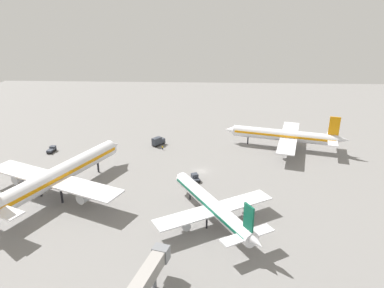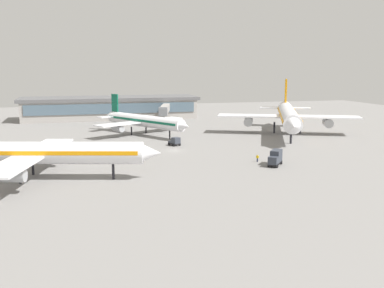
{
  "view_description": "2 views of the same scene",
  "coord_description": "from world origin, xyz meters",
  "px_view_note": "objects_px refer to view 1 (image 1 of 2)",
  "views": [
    {
      "loc": [
        1.75,
        -108.24,
        51.62
      ],
      "look_at": [
        -3.62,
        11.06,
        5.27
      ],
      "focal_mm": 33.93,
      "sensor_mm": 36.0,
      "label": 1
    },
    {
      "loc": [
        24.77,
        110.01,
        21.08
      ],
      "look_at": [
        -2.66,
        7.64,
        2.88
      ],
      "focal_mm": 42.06,
      "sensor_mm": 36.0,
      "label": 2
    }
  ],
  "objects_px": {
    "catering_truck": "(158,141)",
    "ground_crew_worker": "(163,148)",
    "airplane_taxiing": "(213,206)",
    "baggage_tug": "(195,178)",
    "airplane_at_gate": "(285,135)",
    "airplane_distant": "(57,175)",
    "pushback_tractor": "(52,149)"
  },
  "relations": [
    {
      "from": "airplane_taxiing",
      "to": "airplane_distant",
      "type": "distance_m",
      "value": 45.51
    },
    {
      "from": "airplane_distant",
      "to": "ground_crew_worker",
      "type": "xyz_separation_m",
      "value": [
        25.55,
        35.73,
        -5.29
      ]
    },
    {
      "from": "airplane_at_gate",
      "to": "catering_truck",
      "type": "relative_size",
      "value": 8.11
    },
    {
      "from": "airplane_at_gate",
      "to": "baggage_tug",
      "type": "distance_m",
      "value": 44.25
    },
    {
      "from": "airplane_at_gate",
      "to": "airplane_taxiing",
      "type": "height_order",
      "value": "airplane_at_gate"
    },
    {
      "from": "pushback_tractor",
      "to": "airplane_taxiing",
      "type": "bearing_deg",
      "value": -122.71
    },
    {
      "from": "airplane_at_gate",
      "to": "airplane_taxiing",
      "type": "bearing_deg",
      "value": 76.74
    },
    {
      "from": "airplane_taxiing",
      "to": "baggage_tug",
      "type": "height_order",
      "value": "airplane_taxiing"
    },
    {
      "from": "baggage_tug",
      "to": "airplane_distant",
      "type": "bearing_deg",
      "value": 80.76
    },
    {
      "from": "airplane_taxiing",
      "to": "catering_truck",
      "type": "relative_size",
      "value": 6.48
    },
    {
      "from": "airplane_distant",
      "to": "pushback_tractor",
      "type": "relative_size",
      "value": 11.63
    },
    {
      "from": "airplane_at_gate",
      "to": "baggage_tug",
      "type": "bearing_deg",
      "value": 56.8
    },
    {
      "from": "catering_truck",
      "to": "pushback_tractor",
      "type": "relative_size",
      "value": 1.23
    },
    {
      "from": "airplane_distant",
      "to": "catering_truck",
      "type": "xyz_separation_m",
      "value": [
        23.28,
        40.19,
        -4.44
      ]
    },
    {
      "from": "airplane_at_gate",
      "to": "catering_truck",
      "type": "bearing_deg",
      "value": 14.55
    },
    {
      "from": "ground_crew_worker",
      "to": "catering_truck",
      "type": "bearing_deg",
      "value": -121.22
    },
    {
      "from": "airplane_at_gate",
      "to": "pushback_tractor",
      "type": "distance_m",
      "value": 87.69
    },
    {
      "from": "airplane_distant",
      "to": "catering_truck",
      "type": "distance_m",
      "value": 46.66
    },
    {
      "from": "airplane_at_gate",
      "to": "ground_crew_worker",
      "type": "relative_size",
      "value": 26.99
    },
    {
      "from": "airplane_at_gate",
      "to": "airplane_taxiing",
      "type": "distance_m",
      "value": 58.25
    },
    {
      "from": "pushback_tractor",
      "to": "baggage_tug",
      "type": "xyz_separation_m",
      "value": [
        54.25,
        -21.43,
        0.19
      ]
    },
    {
      "from": "catering_truck",
      "to": "ground_crew_worker",
      "type": "bearing_deg",
      "value": -114.33
    },
    {
      "from": "catering_truck",
      "to": "ground_crew_worker",
      "type": "distance_m",
      "value": 5.08
    },
    {
      "from": "airplane_taxiing",
      "to": "catering_truck",
      "type": "xyz_separation_m",
      "value": [
        -20.69,
        51.78,
        -2.73
      ]
    },
    {
      "from": "pushback_tractor",
      "to": "ground_crew_worker",
      "type": "xyz_separation_m",
      "value": [
        41.01,
        3.94,
        -0.12
      ]
    },
    {
      "from": "baggage_tug",
      "to": "ground_crew_worker",
      "type": "height_order",
      "value": "baggage_tug"
    },
    {
      "from": "airplane_distant",
      "to": "pushback_tractor",
      "type": "height_order",
      "value": "airplane_distant"
    },
    {
      "from": "pushback_tractor",
      "to": "ground_crew_worker",
      "type": "relative_size",
      "value": 2.7
    },
    {
      "from": "airplane_taxiing",
      "to": "airplane_distant",
      "type": "bearing_deg",
      "value": 44.63
    },
    {
      "from": "airplane_distant",
      "to": "pushback_tractor",
      "type": "xyz_separation_m",
      "value": [
        -15.46,
        31.79,
        -5.17
      ]
    },
    {
      "from": "catering_truck",
      "to": "baggage_tug",
      "type": "relative_size",
      "value": 1.5
    },
    {
      "from": "airplane_at_gate",
      "to": "airplane_distant",
      "type": "bearing_deg",
      "value": 44.14
    }
  ]
}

